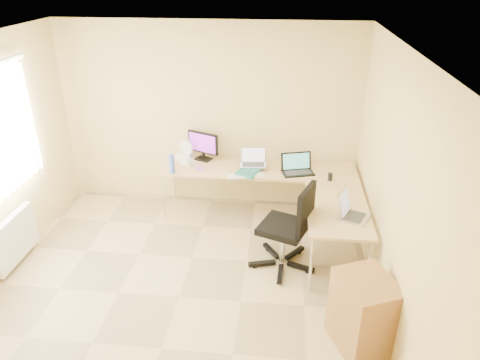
# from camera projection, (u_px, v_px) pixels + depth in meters

# --- Properties ---
(floor) EXTENTS (4.50, 4.50, 0.00)m
(floor) POSITION_uv_depth(u_px,v_px,m) (179.00, 297.00, 4.82)
(floor) COLOR tan
(floor) RESTS_ON ground
(ceiling) EXTENTS (4.50, 4.50, 0.00)m
(ceiling) POSITION_uv_depth(u_px,v_px,m) (160.00, 51.00, 3.67)
(ceiling) COLOR white
(ceiling) RESTS_ON ground
(wall_back) EXTENTS (4.50, 0.00, 4.50)m
(wall_back) POSITION_uv_depth(u_px,v_px,m) (209.00, 117.00, 6.25)
(wall_back) COLOR #E2C77F
(wall_back) RESTS_ON ground
(wall_right) EXTENTS (0.00, 4.50, 4.50)m
(wall_right) POSITION_uv_depth(u_px,v_px,m) (397.00, 201.00, 4.05)
(wall_right) COLOR #E2C77F
(wall_right) RESTS_ON ground
(desk_main) EXTENTS (2.65, 0.70, 0.73)m
(desk_main) POSITION_uv_depth(u_px,v_px,m) (258.00, 191.00, 6.24)
(desk_main) COLOR tan
(desk_main) RESTS_ON ground
(desk_return) EXTENTS (0.70, 1.30, 0.73)m
(desk_return) POSITION_uv_depth(u_px,v_px,m) (335.00, 234.00, 5.26)
(desk_return) COLOR tan
(desk_return) RESTS_ON ground
(monitor) EXTENTS (0.50, 0.34, 0.41)m
(monitor) POSITION_uv_depth(u_px,v_px,m) (203.00, 146.00, 6.24)
(monitor) COLOR black
(monitor) RESTS_ON desk_main
(book_stack) EXTENTS (0.34, 0.39, 0.06)m
(book_stack) POSITION_uv_depth(u_px,v_px,m) (249.00, 171.00, 5.91)
(book_stack) COLOR #1F6360
(book_stack) RESTS_ON desk_main
(laptop_center) EXTENTS (0.37, 0.30, 0.23)m
(laptop_center) POSITION_uv_depth(u_px,v_px,m) (253.00, 158.00, 5.97)
(laptop_center) COLOR #B8B8CE
(laptop_center) RESTS_ON desk_main
(laptop_black) EXTENTS (0.48, 0.40, 0.26)m
(laptop_black) POSITION_uv_depth(u_px,v_px,m) (298.00, 164.00, 5.87)
(laptop_black) COLOR black
(laptop_black) RESTS_ON desk_main
(keyboard) EXTENTS (0.51, 0.26, 0.02)m
(keyboard) POSITION_uv_depth(u_px,v_px,m) (246.00, 176.00, 5.82)
(keyboard) COLOR silver
(keyboard) RESTS_ON desk_main
(mouse) EXTENTS (0.09, 0.06, 0.03)m
(mouse) POSITION_uv_depth(u_px,v_px,m) (254.00, 176.00, 5.81)
(mouse) COLOR silver
(mouse) RESTS_ON desk_main
(mug) EXTENTS (0.11, 0.11, 0.09)m
(mug) POSITION_uv_depth(u_px,v_px,m) (190.00, 163.00, 6.11)
(mug) COLOR silver
(mug) RESTS_ON desk_main
(cd_stack) EXTENTS (0.12, 0.12, 0.03)m
(cd_stack) POSITION_uv_depth(u_px,v_px,m) (200.00, 169.00, 6.00)
(cd_stack) COLOR silver
(cd_stack) RESTS_ON desk_main
(water_bottle) EXTENTS (0.10, 0.10, 0.26)m
(water_bottle) POSITION_uv_depth(u_px,v_px,m) (172.00, 164.00, 5.87)
(water_bottle) COLOR #3F61C7
(water_bottle) RESTS_ON desk_main
(papers) EXTENTS (0.29, 0.34, 0.01)m
(papers) POSITION_uv_depth(u_px,v_px,m) (187.00, 161.00, 6.29)
(papers) COLOR white
(papers) RESTS_ON desk_main
(white_box) EXTENTS (0.23, 0.18, 0.08)m
(white_box) POSITION_uv_depth(u_px,v_px,m) (184.00, 156.00, 6.34)
(white_box) COLOR white
(white_box) RESTS_ON desk_main
(desk_fan) EXTENTS (0.27, 0.27, 0.27)m
(desk_fan) POSITION_uv_depth(u_px,v_px,m) (187.00, 150.00, 6.30)
(desk_fan) COLOR white
(desk_fan) RESTS_ON desk_main
(black_cup) EXTENTS (0.07, 0.07, 0.10)m
(black_cup) POSITION_uv_depth(u_px,v_px,m) (330.00, 177.00, 5.71)
(black_cup) COLOR black
(black_cup) RESTS_ON desk_main
(laptop_return) EXTENTS (0.45, 0.41, 0.24)m
(laptop_return) POSITION_uv_depth(u_px,v_px,m) (355.00, 208.00, 4.84)
(laptop_return) COLOR #ACAEC6
(laptop_return) RESTS_ON desk_return
(office_chair) EXTENTS (0.85, 0.85, 1.09)m
(office_chair) POSITION_uv_depth(u_px,v_px,m) (283.00, 229.00, 5.12)
(office_chair) COLOR black
(office_chair) RESTS_ON ground
(cabinet) EXTENTS (0.63, 0.69, 0.78)m
(cabinet) POSITION_uv_depth(u_px,v_px,m) (364.00, 315.00, 4.07)
(cabinet) COLOR olive
(cabinet) RESTS_ON ground
(radiator) EXTENTS (0.09, 0.80, 0.55)m
(radiator) POSITION_uv_depth(u_px,v_px,m) (14.00, 238.00, 5.21)
(radiator) COLOR white
(radiator) RESTS_ON ground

